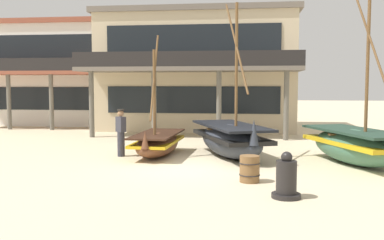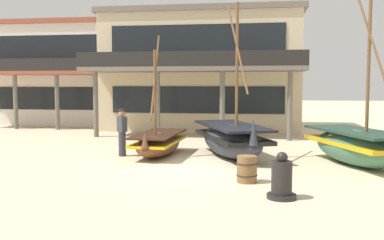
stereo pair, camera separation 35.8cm
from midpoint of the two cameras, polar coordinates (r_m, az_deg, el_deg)
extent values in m
plane|color=beige|center=(13.37, 0.12, -6.34)|extent=(120.00, 120.00, 0.00)
ellipsoid|color=brown|center=(15.67, -3.74, -3.20)|extent=(1.45, 3.54, 0.82)
cube|color=gold|center=(15.66, -3.75, -2.83)|extent=(1.46, 3.40, 0.10)
cube|color=#351E13|center=(15.62, -3.75, -1.83)|extent=(1.49, 3.47, 0.06)
cone|color=brown|center=(14.02, -5.48, -2.62)|extent=(0.27, 0.27, 0.57)
cylinder|color=brown|center=(15.11, -4.20, 3.19)|extent=(0.10, 0.10, 3.19)
cylinder|color=brown|center=(15.11, -4.21, 5.64)|extent=(0.12, 1.19, 2.98)
cube|color=brown|center=(15.89, -3.51, -2.05)|extent=(1.26, 0.21, 0.06)
ellipsoid|color=#2D333D|center=(15.42, 5.84, -2.73)|extent=(3.12, 4.71, 1.15)
cube|color=black|center=(15.40, 5.85, -2.20)|extent=(3.07, 4.55, 0.14)
cube|color=black|center=(15.36, 5.86, -0.77)|extent=(3.13, 4.65, 0.08)
cone|color=#2D333D|center=(13.38, 8.83, -1.65)|extent=(0.41, 0.41, 0.81)
cylinder|color=brown|center=(14.78, 6.63, 6.56)|extent=(0.10, 0.10, 4.49)
cylinder|color=brown|center=(14.83, 6.65, 9.58)|extent=(0.88, 2.08, 3.19)
cube|color=brown|center=(15.69, 5.46, -1.12)|extent=(1.46, 0.71, 0.06)
ellipsoid|color=#427056|center=(14.84, 21.43, -3.39)|extent=(2.92, 4.45, 1.11)
cube|color=gold|center=(14.83, 21.45, -2.86)|extent=(2.88, 4.30, 0.13)
cube|color=#243D2F|center=(14.78, 21.49, -1.43)|extent=(2.93, 4.39, 0.08)
cylinder|color=brown|center=(14.29, 22.88, 6.36)|extent=(0.10, 0.10, 4.58)
cylinder|color=brown|center=(14.36, 23.01, 10.45)|extent=(0.74, 1.84, 3.36)
cube|color=brown|center=(15.06, 20.83, -1.77)|extent=(1.45, 0.67, 0.06)
cylinder|color=#33333D|center=(15.69, -8.52, -3.12)|extent=(0.26, 0.26, 0.88)
cube|color=#383842|center=(15.61, -8.55, -0.54)|extent=(0.42, 0.40, 0.54)
sphere|color=#A87A56|center=(15.58, -8.57, 0.89)|extent=(0.22, 0.22, 0.22)
cylinder|color=#2D2823|center=(15.57, -8.57, 1.33)|extent=(0.24, 0.24, 0.05)
cylinder|color=black|center=(10.12, 12.69, -9.76)|extent=(0.66, 0.66, 0.10)
cylinder|color=black|center=(10.02, 12.73, -7.41)|extent=(0.46, 0.46, 0.75)
sphere|color=black|center=(9.93, 12.78, -4.84)|extent=(0.26, 0.26, 0.26)
cylinder|color=brown|center=(11.50, 8.13, -6.42)|extent=(0.52, 0.52, 0.70)
torus|color=black|center=(11.47, 8.14, -5.66)|extent=(0.56, 0.56, 0.03)
torus|color=black|center=(11.53, 8.12, -7.17)|extent=(0.56, 0.56, 0.03)
cube|color=beige|center=(25.85, 1.96, 6.10)|extent=(10.84, 6.26, 6.41)
cube|color=#70665B|center=(26.15, 1.98, 13.46)|extent=(11.28, 6.51, 0.30)
cube|color=black|center=(22.72, 1.02, 2.66)|extent=(9.11, 0.06, 1.41)
cube|color=black|center=(22.84, 1.03, 10.72)|extent=(9.11, 0.06, 1.41)
cube|color=#70665B|center=(21.41, 0.55, 6.67)|extent=(10.84, 2.71, 0.20)
cylinder|color=#666056|center=(21.66, -12.09, 2.04)|extent=(0.24, 0.24, 3.20)
cylinder|color=#666056|center=(20.77, -4.06, 2.02)|extent=(0.24, 0.24, 3.20)
cylinder|color=#666056|center=(20.31, 4.50, 1.96)|extent=(0.24, 0.24, 3.20)
cylinder|color=#666056|center=(20.32, 13.25, 1.85)|extent=(0.24, 0.24, 3.20)
cube|color=black|center=(20.15, 0.03, 8.08)|extent=(10.84, 0.08, 0.70)
cube|color=white|center=(30.97, -15.04, 5.58)|extent=(8.96, 6.74, 6.27)
cube|color=brown|center=(31.20, -15.17, 11.62)|extent=(9.32, 7.01, 0.30)
cube|color=black|center=(27.89, -17.78, 2.73)|extent=(7.53, 0.06, 1.38)
cube|color=black|center=(27.98, -17.94, 9.17)|extent=(7.53, 0.06, 1.38)
cube|color=brown|center=(26.99, -18.82, 5.86)|extent=(8.96, 2.07, 0.20)
cylinder|color=#666056|center=(26.98, -21.85, 2.23)|extent=(0.24, 0.24, 3.14)
cylinder|color=#666056|center=(25.78, -16.94, 2.27)|extent=(0.24, 0.24, 3.14)
cylinder|color=#666056|center=(24.78, -11.59, 2.29)|extent=(0.24, 0.24, 3.14)
cube|color=black|center=(26.13, -19.85, 6.87)|extent=(8.96, 0.08, 0.70)
camera|label=1|loc=(0.18, -89.28, 0.06)|focal=40.54mm
camera|label=2|loc=(0.18, 90.72, -0.06)|focal=40.54mm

